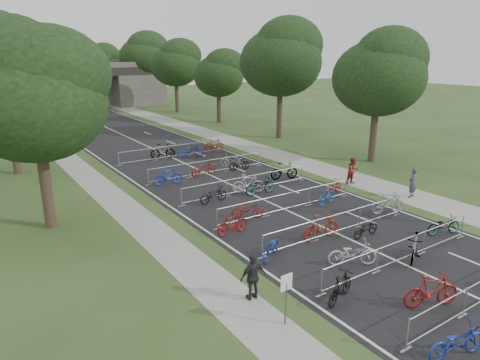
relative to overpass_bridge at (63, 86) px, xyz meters
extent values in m
cube|color=black|center=(0.00, -15.00, -3.53)|extent=(11.00, 140.00, 0.01)
cube|color=gray|center=(8.00, -15.00, -3.53)|extent=(3.00, 140.00, 0.01)
cube|color=gray|center=(-7.50, -15.00, -3.53)|extent=(2.00, 140.00, 0.01)
cube|color=silver|center=(0.00, -15.00, -3.53)|extent=(0.12, 140.00, 0.00)
cube|color=#4A4742|center=(11.50, 0.00, -1.03)|extent=(8.00, 8.00, 5.00)
cube|color=black|center=(0.00, 0.00, 2.07)|extent=(30.00, 8.00, 1.20)
cube|color=#4A4742|center=(0.00, -3.80, 3.07)|extent=(30.00, 0.40, 0.90)
cube|color=#4A4742|center=(0.00, 3.80, 3.07)|extent=(30.00, 0.40, 0.90)
cylinder|color=#4C4C51|center=(-6.80, -62.00, -2.78)|extent=(0.06, 0.06, 1.50)
cube|color=white|center=(-6.80, -62.00, -1.98)|extent=(0.45, 0.04, 0.55)
cylinder|color=#33261C|center=(-11.50, -49.00, -1.43)|extent=(0.56, 0.56, 4.20)
ellipsoid|color=black|center=(-11.50, -49.00, 2.68)|extent=(6.72, 6.72, 5.51)
sphere|color=black|center=(-10.90, -49.50, 4.03)|extent=(5.38, 5.38, 5.38)
sphere|color=black|center=(-12.00, -48.50, 1.84)|extent=(4.37, 4.37, 4.37)
cylinder|color=#33261C|center=(13.00, -49.00, -1.29)|extent=(0.56, 0.56, 4.48)
ellipsoid|color=black|center=(13.00, -49.00, 3.10)|extent=(7.17, 7.17, 5.88)
sphere|color=black|center=(13.60, -49.50, 4.53)|extent=(5.73, 5.73, 5.73)
sphere|color=black|center=(12.50, -48.50, 2.20)|extent=(4.66, 4.66, 4.66)
cylinder|color=#33261C|center=(-11.50, -37.00, -1.17)|extent=(0.56, 0.56, 4.72)
ellipsoid|color=black|center=(-11.50, -37.00, 3.46)|extent=(7.56, 7.56, 6.20)
sphere|color=black|center=(-10.90, -37.50, 4.97)|extent=(6.05, 6.05, 6.05)
cylinder|color=#33261C|center=(13.00, -37.00, -0.98)|extent=(0.56, 0.56, 5.11)
ellipsoid|color=black|center=(13.00, -37.00, 4.03)|extent=(8.18, 8.18, 6.70)
sphere|color=black|center=(13.60, -37.50, 5.66)|extent=(6.54, 6.54, 6.54)
sphere|color=black|center=(12.50, -36.50, 3.01)|extent=(5.31, 5.31, 5.31)
cylinder|color=#33261C|center=(13.00, -25.00, -1.61)|extent=(0.56, 0.56, 3.85)
ellipsoid|color=black|center=(13.00, -25.00, 2.16)|extent=(6.16, 6.16, 5.05)
sphere|color=black|center=(13.60, -25.50, 3.40)|extent=(4.93, 4.93, 4.93)
sphere|color=black|center=(12.50, -24.50, 1.39)|extent=(4.00, 4.00, 4.00)
cylinder|color=#33261C|center=(13.00, -13.00, -1.29)|extent=(0.56, 0.56, 4.48)
ellipsoid|color=black|center=(13.00, -13.00, 3.10)|extent=(7.17, 7.17, 5.88)
sphere|color=black|center=(13.60, -13.50, 4.53)|extent=(5.73, 5.73, 5.73)
sphere|color=black|center=(12.50, -12.50, 2.20)|extent=(4.66, 4.66, 4.66)
cylinder|color=#33261C|center=(13.00, -1.00, -0.98)|extent=(0.56, 0.56, 5.11)
ellipsoid|color=black|center=(13.00, -1.00, 4.03)|extent=(8.18, 8.18, 6.70)
sphere|color=black|center=(13.60, -1.50, 5.66)|extent=(6.54, 6.54, 6.54)
sphere|color=black|center=(12.50, -0.50, 3.01)|extent=(5.31, 5.31, 5.31)
cylinder|color=#33261C|center=(13.00, 11.00, -1.61)|extent=(0.56, 0.56, 3.85)
ellipsoid|color=black|center=(13.00, 11.00, 2.16)|extent=(6.16, 6.16, 5.05)
sphere|color=black|center=(13.60, 10.50, 3.40)|extent=(4.93, 4.93, 4.93)
sphere|color=black|center=(12.50, 11.50, 1.39)|extent=(4.00, 4.00, 4.00)
cylinder|color=#33261C|center=(13.00, 23.00, -1.29)|extent=(0.56, 0.56, 4.48)
ellipsoid|color=black|center=(13.00, 23.00, 3.10)|extent=(7.17, 7.17, 5.88)
sphere|color=black|center=(13.60, 22.50, 4.53)|extent=(5.73, 5.73, 5.73)
sphere|color=black|center=(12.50, 23.50, 2.20)|extent=(4.66, 4.66, 4.66)
cylinder|color=#ACAFB4|center=(-4.60, -65.00, -2.98)|extent=(0.05, 0.05, 1.10)
cube|color=#ACAFB4|center=(-4.60, -65.00, -3.52)|extent=(0.50, 0.08, 0.03)
cylinder|color=#ACAFB4|center=(-1.53, -65.00, -2.98)|extent=(0.05, 0.05, 1.10)
cube|color=#ACAFB4|center=(-1.53, -65.00, -3.52)|extent=(0.50, 0.08, 0.03)
cylinder|color=#ACAFB4|center=(0.00, -61.40, -2.48)|extent=(9.20, 0.04, 0.04)
cylinder|color=#ACAFB4|center=(0.00, -61.40, -3.35)|extent=(9.20, 0.04, 0.04)
cylinder|color=#ACAFB4|center=(-4.60, -61.40, -2.98)|extent=(0.05, 0.05, 1.10)
cube|color=#ACAFB4|center=(-4.60, -61.40, -3.52)|extent=(0.50, 0.08, 0.03)
cylinder|color=#ACAFB4|center=(-1.53, -61.40, -2.98)|extent=(0.05, 0.05, 1.10)
cube|color=#ACAFB4|center=(-1.53, -61.40, -3.52)|extent=(0.50, 0.08, 0.03)
cylinder|color=#ACAFB4|center=(1.53, -61.40, -2.98)|extent=(0.05, 0.05, 1.10)
cube|color=#ACAFB4|center=(1.53, -61.40, -3.52)|extent=(0.50, 0.08, 0.03)
cylinder|color=#ACAFB4|center=(4.60, -61.40, -2.98)|extent=(0.05, 0.05, 1.10)
cube|color=#ACAFB4|center=(4.60, -61.40, -3.52)|extent=(0.50, 0.08, 0.03)
cylinder|color=#ACAFB4|center=(0.00, -57.80, -2.48)|extent=(9.20, 0.04, 0.04)
cylinder|color=#ACAFB4|center=(0.00, -57.80, -3.35)|extent=(9.20, 0.04, 0.04)
cylinder|color=#ACAFB4|center=(-4.60, -57.80, -2.98)|extent=(0.05, 0.05, 1.10)
cube|color=#ACAFB4|center=(-4.60, -57.80, -3.52)|extent=(0.50, 0.08, 0.03)
cylinder|color=#ACAFB4|center=(-1.53, -57.80, -2.98)|extent=(0.05, 0.05, 1.10)
cube|color=#ACAFB4|center=(-1.53, -57.80, -3.52)|extent=(0.50, 0.08, 0.03)
cylinder|color=#ACAFB4|center=(1.53, -57.80, -2.98)|extent=(0.05, 0.05, 1.10)
cube|color=#ACAFB4|center=(1.53, -57.80, -3.52)|extent=(0.50, 0.08, 0.03)
cylinder|color=#ACAFB4|center=(4.60, -57.80, -2.98)|extent=(0.05, 0.05, 1.10)
cube|color=#ACAFB4|center=(4.60, -57.80, -3.52)|extent=(0.50, 0.08, 0.03)
cylinder|color=#ACAFB4|center=(0.00, -54.00, -2.48)|extent=(9.20, 0.04, 0.04)
cylinder|color=#ACAFB4|center=(0.00, -54.00, -3.35)|extent=(9.20, 0.04, 0.04)
cylinder|color=#ACAFB4|center=(-4.60, -54.00, -2.98)|extent=(0.05, 0.05, 1.10)
cube|color=#ACAFB4|center=(-4.60, -54.00, -3.52)|extent=(0.50, 0.08, 0.03)
cylinder|color=#ACAFB4|center=(-1.53, -54.00, -2.98)|extent=(0.05, 0.05, 1.10)
cube|color=#ACAFB4|center=(-1.53, -54.00, -3.52)|extent=(0.50, 0.08, 0.03)
cylinder|color=#ACAFB4|center=(1.53, -54.00, -2.98)|extent=(0.05, 0.05, 1.10)
cube|color=#ACAFB4|center=(1.53, -54.00, -3.52)|extent=(0.50, 0.08, 0.03)
cylinder|color=#ACAFB4|center=(4.60, -54.00, -2.98)|extent=(0.05, 0.05, 1.10)
cube|color=#ACAFB4|center=(4.60, -54.00, -3.52)|extent=(0.50, 0.08, 0.03)
cylinder|color=#ACAFB4|center=(0.00, -50.00, -2.48)|extent=(9.20, 0.04, 0.04)
cylinder|color=#ACAFB4|center=(0.00, -50.00, -3.35)|extent=(9.20, 0.04, 0.04)
cylinder|color=#ACAFB4|center=(-4.60, -50.00, -2.98)|extent=(0.05, 0.05, 1.10)
cube|color=#ACAFB4|center=(-4.60, -50.00, -3.52)|extent=(0.50, 0.08, 0.03)
cylinder|color=#ACAFB4|center=(-1.53, -50.00, -2.98)|extent=(0.05, 0.05, 1.10)
cube|color=#ACAFB4|center=(-1.53, -50.00, -3.52)|extent=(0.50, 0.08, 0.03)
cylinder|color=#ACAFB4|center=(1.53, -50.00, -2.98)|extent=(0.05, 0.05, 1.10)
cube|color=#ACAFB4|center=(1.53, -50.00, -3.52)|extent=(0.50, 0.08, 0.03)
cylinder|color=#ACAFB4|center=(4.60, -50.00, -2.98)|extent=(0.05, 0.05, 1.10)
cube|color=#ACAFB4|center=(4.60, -50.00, -3.52)|extent=(0.50, 0.08, 0.03)
cylinder|color=#ACAFB4|center=(0.00, -45.00, -2.48)|extent=(9.20, 0.04, 0.04)
cylinder|color=#ACAFB4|center=(0.00, -45.00, -3.35)|extent=(9.20, 0.04, 0.04)
cylinder|color=#ACAFB4|center=(-4.60, -45.00, -2.98)|extent=(0.05, 0.05, 1.10)
cube|color=#ACAFB4|center=(-4.60, -45.00, -3.52)|extent=(0.50, 0.08, 0.03)
cylinder|color=#ACAFB4|center=(-1.53, -45.00, -2.98)|extent=(0.05, 0.05, 1.10)
cube|color=#ACAFB4|center=(-1.53, -45.00, -3.52)|extent=(0.50, 0.08, 0.03)
cylinder|color=#ACAFB4|center=(1.53, -45.00, -2.98)|extent=(0.05, 0.05, 1.10)
cube|color=#ACAFB4|center=(1.53, -45.00, -3.52)|extent=(0.50, 0.08, 0.03)
cylinder|color=#ACAFB4|center=(4.60, -45.00, -2.98)|extent=(0.05, 0.05, 1.10)
cube|color=#ACAFB4|center=(4.60, -45.00, -3.52)|extent=(0.50, 0.08, 0.03)
cylinder|color=#ACAFB4|center=(0.00, -39.00, -2.48)|extent=(9.20, 0.04, 0.04)
cylinder|color=#ACAFB4|center=(0.00, -39.00, -3.35)|extent=(9.20, 0.04, 0.04)
cylinder|color=#ACAFB4|center=(-4.60, -39.00, -2.98)|extent=(0.05, 0.05, 1.10)
cube|color=#ACAFB4|center=(-4.60, -39.00, -3.52)|extent=(0.50, 0.08, 0.03)
cylinder|color=#ACAFB4|center=(-1.53, -39.00, -2.98)|extent=(0.05, 0.05, 1.10)
cube|color=#ACAFB4|center=(-1.53, -39.00, -3.52)|extent=(0.50, 0.08, 0.03)
cylinder|color=#ACAFB4|center=(1.53, -39.00, -2.98)|extent=(0.05, 0.05, 1.10)
cube|color=#ACAFB4|center=(1.53, -39.00, -3.52)|extent=(0.50, 0.08, 0.03)
cylinder|color=#ACAFB4|center=(4.60, -39.00, -2.98)|extent=(0.05, 0.05, 1.10)
cube|color=#ACAFB4|center=(4.60, -39.00, -3.52)|extent=(0.50, 0.08, 0.03)
imported|color=navy|center=(-3.69, -65.98, -3.00)|extent=(2.13, 1.17, 1.06)
imported|color=maroon|center=(-1.95, -64.04, -2.91)|extent=(2.15, 1.35, 1.25)
imported|color=black|center=(-4.30, -62.02, -2.99)|extent=(1.88, 1.06, 1.09)
imported|color=#B6B8BF|center=(-1.89, -60.41, -2.99)|extent=(2.15, 1.65, 1.09)
imported|color=#ACAFB4|center=(0.62, -61.59, -2.95)|extent=(1.97, 1.42, 1.17)
imported|color=#ACAFB4|center=(4.21, -60.70, -3.06)|extent=(1.92, 1.16, 0.95)
imported|color=navy|center=(-4.30, -58.02, -3.06)|extent=(1.85, 1.46, 0.94)
imported|color=maroon|center=(-1.10, -57.74, -2.90)|extent=(2.13, 0.74, 1.26)
imported|color=black|center=(0.85, -58.78, -3.09)|extent=(1.72, 0.67, 0.89)
imported|color=gray|center=(4.30, -57.39, -2.94)|extent=(2.05, 1.18, 1.19)
imported|color=maroon|center=(-4.30, -54.93, -3.00)|extent=(1.80, 0.56, 1.08)
imported|color=maroon|center=(-2.50, -53.62, -3.09)|extent=(1.78, 1.37, 0.90)
imported|color=#1B4D95|center=(2.61, -54.40, -3.01)|extent=(1.81, 0.92, 1.05)
imported|color=maroon|center=(4.30, -53.28, -3.08)|extent=(1.82, 1.00, 0.91)
imported|color=black|center=(-2.78, -50.50, -3.04)|extent=(1.96, 0.88, 1.00)
imported|color=#ACAAB2|center=(-0.02, -50.15, -2.92)|extent=(2.08, 1.41, 1.22)
imported|color=#ACAFB4|center=(0.44, -50.74, -2.99)|extent=(2.10, 0.77, 1.09)
imported|color=#ACAFB4|center=(3.77, -49.08, -2.92)|extent=(2.11, 1.05, 1.22)
imported|color=#1C339E|center=(-3.47, -45.74, -2.94)|extent=(2.03, 0.79, 1.19)
imported|color=maroon|center=(-0.44, -45.14, -2.97)|extent=(2.23, 1.07, 1.12)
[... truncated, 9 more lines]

